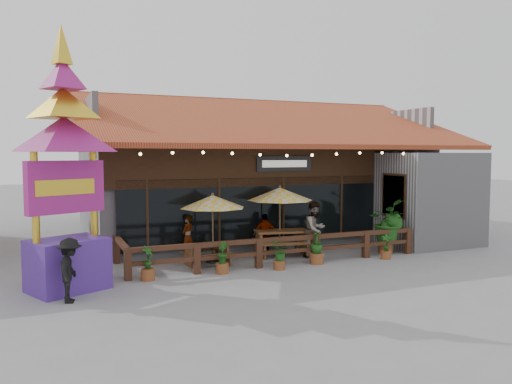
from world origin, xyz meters
name	(u,v)px	position (x,y,z in m)	size (l,w,h in m)	color
ground	(320,258)	(0.00, 0.00, 0.00)	(100.00, 100.00, 0.00)	gray
restaurant_building	(253,183)	(0.26, 6.61, 2.21)	(15.50, 14.73, 6.09)	#A3A3A7
patio_railing	(263,247)	(-2.25, -0.27, 0.61)	(10.00, 2.60, 0.92)	#452718
umbrella_left	(213,202)	(-3.58, 0.79, 2.00)	(2.23, 2.23, 2.29)	brown
umbrella_right	(280,194)	(-1.03, 1.04, 2.15)	(2.97, 2.97, 2.46)	brown
picnic_table_left	(207,251)	(-3.85, 0.58, 0.45)	(1.50, 1.33, 0.67)	brown
picnic_table_right	(281,238)	(-0.98, 1.03, 0.59)	(2.11, 1.92, 0.88)	brown
thai_sign_tower	(64,141)	(-8.10, -0.93, 3.87)	(3.60, 3.60, 7.33)	#4A268E
tropical_plant	(386,223)	(2.62, -0.13, 1.09)	(1.76, 1.81, 1.91)	brown
diner_a	(188,237)	(-4.18, 1.66, 0.75)	(0.55, 0.36, 1.50)	#321F10
diner_b	(315,229)	(-0.05, 0.29, 0.96)	(0.93, 0.73, 1.92)	#321F10
diner_c	(265,234)	(-1.42, 1.43, 0.72)	(0.84, 0.35, 1.44)	#321F10
pedestrian	(70,270)	(-8.09, -2.08, 0.78)	(1.00, 0.58, 1.55)	black
planter_a	(148,266)	(-5.99, -0.70, 0.41)	(0.42, 0.40, 0.98)	brown
planter_b	(222,259)	(-3.79, -0.76, 0.43)	(0.39, 0.39, 0.95)	brown
planter_c	(279,254)	(-2.01, -0.97, 0.48)	(0.68, 0.66, 0.86)	brown
planter_d	(317,248)	(-0.55, -0.72, 0.52)	(0.57, 0.57, 1.08)	brown
planter_e	(386,249)	(1.99, -0.97, 0.35)	(0.36, 0.34, 0.84)	brown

